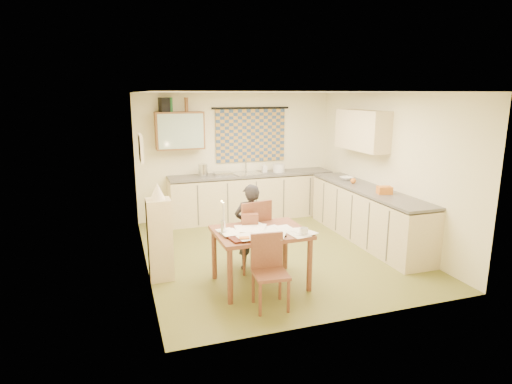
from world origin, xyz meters
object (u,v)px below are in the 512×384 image
object	(u,v)px
counter_back	(252,196)
counter_right	(367,215)
person	(251,227)
stove	(400,231)
shelf_stand	(160,240)
chair_far	(250,247)
dining_table	(260,257)

from	to	relation	value
counter_back	counter_right	size ratio (longest dim) A/B	1.12
counter_back	person	size ratio (longest dim) A/B	2.64
counter_back	stove	distance (m)	3.19
stove	shelf_stand	xyz separation A→B (m)	(-3.54, 0.40, 0.12)
chair_far	person	xyz separation A→B (m)	(0.01, -0.02, 0.31)
counter_right	chair_far	world-z (taller)	chair_far
stove	person	size ratio (longest dim) A/B	0.70
counter_back	shelf_stand	bearing A→B (deg)	-130.46
counter_back	shelf_stand	size ratio (longest dim) A/B	2.94
counter_back	stove	size ratio (longest dim) A/B	3.74
chair_far	person	bearing A→B (deg)	99.46
chair_far	shelf_stand	bearing A→B (deg)	-14.40
counter_right	dining_table	world-z (taller)	counter_right
stove	dining_table	distance (m)	2.32
person	shelf_stand	distance (m)	1.27
person	chair_far	bearing A→B (deg)	-56.95
counter_back	counter_right	bearing A→B (deg)	-52.40
person	shelf_stand	bearing A→B (deg)	8.42
dining_table	person	distance (m)	0.60
counter_right	shelf_stand	world-z (taller)	shelf_stand
dining_table	stove	bearing A→B (deg)	3.55
stove	person	distance (m)	2.31
counter_back	counter_right	xyz separation A→B (m)	(1.47, -1.91, -0.00)
dining_table	person	world-z (taller)	person
stove	shelf_stand	world-z (taller)	shelf_stand
counter_back	person	bearing A→B (deg)	-107.99
person	shelf_stand	world-z (taller)	person
chair_far	counter_back	bearing A→B (deg)	-121.19
person	stove	bearing A→B (deg)	-178.14
counter_back	stove	bearing A→B (deg)	-62.54
counter_back	chair_far	bearing A→B (deg)	-108.25
counter_right	stove	bearing A→B (deg)	-90.00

